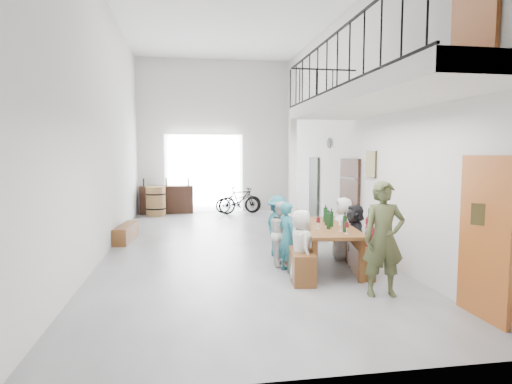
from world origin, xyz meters
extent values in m
plane|color=#5F5F61|center=(0.00, 0.00, 0.00)|extent=(12.00, 12.00, 0.00)
plane|color=silver|center=(0.00, 6.00, 2.75)|extent=(5.50, 0.00, 5.50)
plane|color=silver|center=(0.00, -6.00, 2.75)|extent=(5.50, 0.00, 5.50)
plane|color=silver|center=(-2.75, 0.00, 2.75)|extent=(0.00, 12.00, 12.00)
plane|color=silver|center=(2.75, 0.00, 2.75)|extent=(0.00, 12.00, 12.00)
plane|color=white|center=(0.00, 0.00, 5.50)|extent=(12.00, 12.00, 0.00)
cube|color=white|center=(-0.40, 5.94, 1.40)|extent=(2.80, 0.08, 2.80)
cube|color=#994B1C|center=(2.70, -4.90, 1.05)|extent=(0.06, 0.95, 2.10)
cube|color=#331E13|center=(2.70, -0.30, 1.00)|extent=(0.06, 1.10, 2.00)
cube|color=#2C362D|center=(2.70, 2.50, 1.00)|extent=(0.06, 0.80, 2.00)
cube|color=#994B1C|center=(2.70, -4.50, 4.10)|extent=(0.06, 0.90, 1.95)
cube|color=#3F3719|center=(2.72, -1.40, 1.90)|extent=(0.04, 0.45, 0.55)
cylinder|color=white|center=(2.71, 1.20, 2.40)|extent=(0.04, 0.28, 0.28)
cube|color=white|center=(2.00, -3.20, 3.00)|extent=(1.50, 5.60, 0.25)
cube|color=black|center=(1.27, -3.20, 3.98)|extent=(0.03, 5.60, 0.03)
cube|color=black|center=(1.27, -3.20, 3.15)|extent=(0.03, 5.60, 0.03)
cube|color=black|center=(2.00, -0.42, 3.98)|extent=(1.50, 0.03, 0.03)
cube|color=white|center=(1.30, -0.45, 1.44)|extent=(0.14, 0.14, 2.88)
cube|color=brown|center=(1.51, -2.21, 0.76)|extent=(1.20, 2.36, 0.06)
cube|color=brown|center=(1.00, -3.13, 0.36)|extent=(0.08, 0.08, 0.73)
cube|color=brown|center=(1.77, -3.22, 0.36)|extent=(0.08, 0.08, 0.73)
cube|color=brown|center=(1.24, -1.20, 0.36)|extent=(0.08, 0.08, 0.73)
cube|color=brown|center=(2.01, -1.30, 0.36)|extent=(0.08, 0.08, 0.73)
cube|color=brown|center=(0.93, -2.30, 0.25)|extent=(0.65, 2.24, 0.51)
cube|color=brown|center=(2.11, -2.18, 0.25)|extent=(0.73, 2.15, 0.49)
cylinder|color=black|center=(1.60, -2.89, 0.97)|extent=(0.07, 0.07, 0.35)
cylinder|color=black|center=(1.53, -2.15, 0.97)|extent=(0.07, 0.07, 0.35)
cylinder|color=black|center=(1.55, -2.34, 0.97)|extent=(0.07, 0.07, 0.35)
cylinder|color=black|center=(1.62, -1.80, 0.97)|extent=(0.07, 0.07, 0.35)
cylinder|color=black|center=(1.43, -2.56, 0.97)|extent=(0.07, 0.07, 0.35)
cube|color=brown|center=(-2.50, 0.89, 0.20)|extent=(0.46, 1.45, 0.40)
cylinder|color=olive|center=(-2.09, 5.12, 0.50)|extent=(0.66, 0.66, 0.99)
cylinder|color=black|center=(-2.09, 5.12, 0.25)|extent=(0.68, 0.68, 0.05)
cylinder|color=black|center=(-2.09, 5.12, 0.75)|extent=(0.68, 0.68, 0.05)
cube|color=#331E13|center=(-1.75, 5.65, 0.49)|extent=(1.87, 0.60, 0.97)
cylinder|color=black|center=(-2.52, 5.56, 1.11)|extent=(0.06, 0.06, 0.28)
cylinder|color=black|center=(-1.75, 5.69, 1.11)|extent=(0.06, 0.06, 0.28)
cylinder|color=black|center=(-0.98, 5.72, 1.11)|extent=(0.06, 0.06, 0.28)
imported|color=silver|center=(0.81, -2.99, 0.60)|extent=(0.41, 0.61, 1.20)
imported|color=#226773|center=(0.73, -2.35, 0.63)|extent=(0.43, 0.53, 1.26)
imported|color=silver|center=(0.74, -1.90, 0.61)|extent=(0.50, 0.63, 1.22)
imported|color=#226773|center=(0.79, -1.25, 0.63)|extent=(0.64, 0.90, 1.27)
imported|color=#AE1D31|center=(2.14, -2.70, 0.52)|extent=(0.47, 0.65, 1.03)
imported|color=black|center=(2.07, -2.20, 0.59)|extent=(0.57, 1.14, 1.17)
imported|color=silver|center=(2.06, -1.61, 0.62)|extent=(0.48, 0.66, 1.24)
imported|color=#414828|center=(1.83, -3.87, 0.86)|extent=(0.67, 0.47, 1.72)
imported|color=#144619|center=(2.45, 0.65, 0.24)|extent=(0.48, 0.43, 0.48)
imported|color=black|center=(0.75, 5.38, 0.42)|extent=(1.65, 0.73, 0.84)
imported|color=black|center=(0.81, 5.11, 0.48)|extent=(1.64, 0.77, 0.95)
camera|label=1|loc=(-1.05, -9.73, 2.12)|focal=30.00mm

